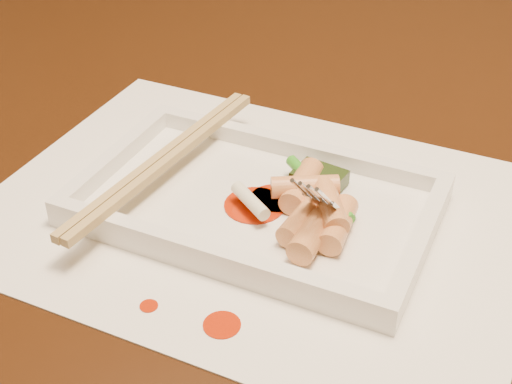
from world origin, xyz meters
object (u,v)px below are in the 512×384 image
at_px(plate_base, 256,207).
at_px(chopstick_a, 160,158).
at_px(placemat, 256,212).
at_px(fork, 362,126).
at_px(table, 300,250).

xyz_separation_m(plate_base, chopstick_a, (-0.08, -0.00, 0.02)).
xyz_separation_m(placemat, fork, (0.07, 0.02, 0.08)).
relative_size(table, chopstick_a, 6.06).
xyz_separation_m(table, placemat, (-0.01, -0.09, 0.10)).
bearing_deg(fork, chopstick_a, -173.25).
height_order(plate_base, chopstick_a, chopstick_a).
relative_size(placemat, chopstick_a, 1.73).
relative_size(plate_base, fork, 1.86).
relative_size(placemat, fork, 2.86).
relative_size(plate_base, chopstick_a, 1.13).
xyz_separation_m(placemat, chopstick_a, (-0.08, 0.00, 0.03)).
height_order(table, fork, fork).
bearing_deg(table, plate_base, -93.62).
bearing_deg(chopstick_a, placemat, 0.00).
bearing_deg(fork, plate_base, -165.58).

